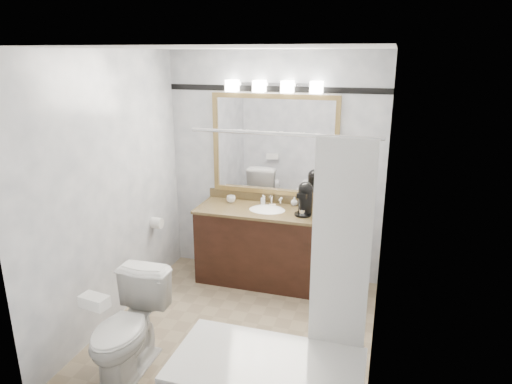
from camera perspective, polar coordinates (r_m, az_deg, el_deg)
room at (r=3.85m, az=-2.56°, el=-1.35°), size 2.42×2.62×2.52m
vanity at (r=5.05m, az=1.37°, el=-6.58°), size 1.53×0.58×0.97m
mirror at (r=4.98m, az=2.27°, el=5.84°), size 1.40×0.04×1.10m
vanity_light_bar at (r=4.84m, az=2.19°, el=13.09°), size 1.02×0.14×0.12m
accent_stripe at (r=4.91m, az=2.38°, el=12.75°), size 2.40×0.01×0.06m
bathtub at (r=3.42m, az=1.81°, el=-22.63°), size 1.30×0.75×1.96m
tp_roll at (r=5.06m, az=-12.28°, el=-3.80°), size 0.11×0.12×0.12m
toilet at (r=3.86m, az=-15.75°, el=-16.08°), size 0.46×0.78×0.79m
tissue_box at (r=3.40m, az=-19.55°, el=-12.77°), size 0.21×0.14×0.08m
coffee_maker at (r=4.75m, az=6.16°, el=-0.70°), size 0.18×0.23×0.34m
cup_left at (r=5.13m, az=-3.14°, el=-0.89°), size 0.12×0.12×0.08m
soap_bottle_a at (r=5.05m, az=0.88°, el=-0.98°), size 0.06×0.06×0.11m
soap_bottle_b at (r=5.03m, az=4.81°, el=-1.17°), size 0.08×0.08×0.10m
soap_bar at (r=5.00m, az=2.05°, el=-1.69°), size 0.08×0.06×0.02m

